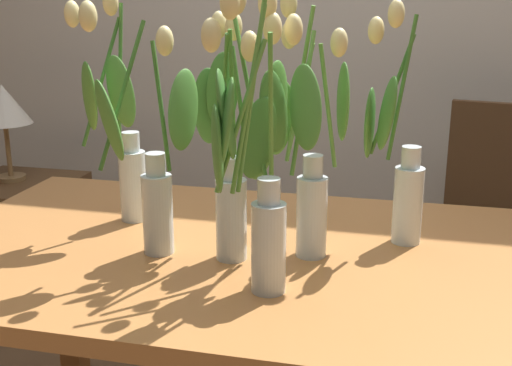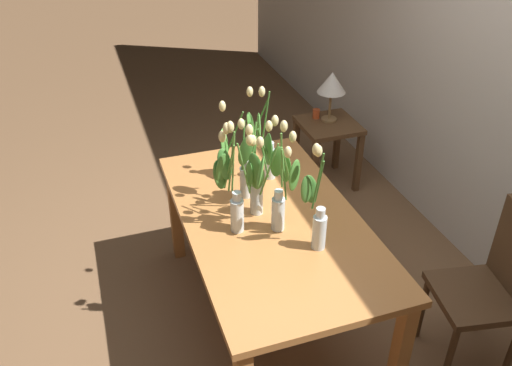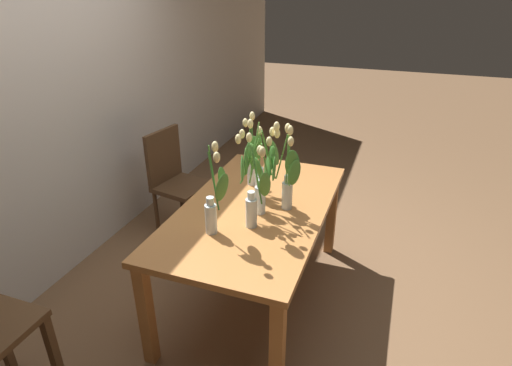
# 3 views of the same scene
# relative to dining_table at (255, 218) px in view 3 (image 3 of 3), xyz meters

# --- Properties ---
(ground_plane) EXTENTS (18.00, 18.00, 0.00)m
(ground_plane) POSITION_rel_dining_table_xyz_m (0.00, 0.00, -0.65)
(ground_plane) COLOR brown
(room_wall_rear) EXTENTS (9.00, 0.10, 2.70)m
(room_wall_rear) POSITION_rel_dining_table_xyz_m (0.00, 1.52, 0.70)
(room_wall_rear) COLOR beige
(room_wall_rear) RESTS_ON ground
(dining_table) EXTENTS (1.60, 0.90, 0.74)m
(dining_table) POSITION_rel_dining_table_xyz_m (0.00, 0.00, 0.00)
(dining_table) COLOR #B7753D
(dining_table) RESTS_ON ground
(tulip_vase_0) EXTENTS (0.25, 0.22, 0.58)m
(tulip_vase_0) POSITION_rel_dining_table_xyz_m (-0.06, -0.05, 0.32)
(tulip_vase_0) COLOR silver
(tulip_vase_0) RESTS_ON dining_table
(tulip_vase_1) EXTENTS (0.21, 0.17, 0.55)m
(tulip_vase_1) POSITION_rel_dining_table_xyz_m (-0.23, -0.08, 0.27)
(tulip_vase_1) COLOR silver
(tulip_vase_1) RESTS_ON dining_table
(tulip_vase_2) EXTENTS (0.17, 0.18, 0.57)m
(tulip_vase_2) POSITION_rel_dining_table_xyz_m (-0.39, 0.10, 0.28)
(tulip_vase_2) COLOR silver
(tulip_vase_2) RESTS_ON dining_table
(tulip_vase_3) EXTENTS (0.15, 0.20, 0.59)m
(tulip_vase_3) POSITION_rel_dining_table_xyz_m (0.02, -0.20, 0.32)
(tulip_vase_3) COLOR silver
(tulip_vase_3) RESTS_ON dining_table
(tulip_vase_4) EXTENTS (0.15, 0.14, 0.55)m
(tulip_vase_4) POSITION_rel_dining_table_xyz_m (0.28, 0.12, 0.27)
(tulip_vase_4) COLOR silver
(tulip_vase_4) RESTS_ON dining_table
(tulip_vase_5) EXTENTS (0.21, 0.25, 0.57)m
(tulip_vase_5) POSITION_rel_dining_table_xyz_m (0.09, 0.01, 0.32)
(tulip_vase_5) COLOR silver
(tulip_vase_5) RESTS_ON dining_table
(dining_chair) EXTENTS (0.46, 0.46, 0.93)m
(dining_chair) POSITION_rel_dining_table_xyz_m (0.62, 0.97, -0.12)
(dining_chair) COLOR #4C331E
(dining_chair) RESTS_ON ground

